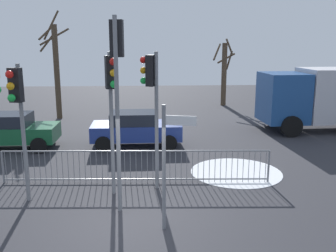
% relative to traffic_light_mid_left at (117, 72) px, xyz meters
% --- Properties ---
extents(ground_plane, '(60.00, 60.00, 0.00)m').
position_rel_traffic_light_mid_left_xyz_m(ground_plane, '(0.37, -0.99, -3.67)').
color(ground_plane, '#2D2D33').
extents(traffic_light_mid_left, '(0.35, 0.57, 5.02)m').
position_rel_traffic_light_mid_left_xyz_m(traffic_light_mid_left, '(0.00, 0.00, 0.00)').
color(traffic_light_mid_left, slate).
rests_on(traffic_light_mid_left, ground).
extents(traffic_light_rear_left, '(0.37, 0.55, 4.13)m').
position_rel_traffic_light_mid_left_xyz_m(traffic_light_rear_left, '(-0.24, 0.91, -0.64)').
color(traffic_light_rear_left, slate).
rests_on(traffic_light_rear_left, ground).
extents(traffic_light_rear_right, '(0.52, 0.41, 4.13)m').
position_rel_traffic_light_mid_left_xyz_m(traffic_light_rear_right, '(0.88, 1.48, -0.64)').
color(traffic_light_rear_right, slate).
rests_on(traffic_light_rear_right, ground).
extents(traffic_light_foreground_left, '(0.36, 0.56, 3.84)m').
position_rel_traffic_light_mid_left_xyz_m(traffic_light_foreground_left, '(-2.69, 0.54, -0.86)').
color(traffic_light_foreground_left, slate).
rests_on(traffic_light_foreground_left, ground).
extents(direction_sign_post, '(0.77, 0.24, 3.02)m').
position_rel_traffic_light_mid_left_xyz_m(direction_sign_post, '(1.16, -1.22, -1.97)').
color(direction_sign_post, slate).
rests_on(direction_sign_post, ground).
extents(pedestrian_guard_railing, '(8.45, 0.48, 1.07)m').
position_rel_traffic_light_mid_left_xyz_m(pedestrian_guard_railing, '(0.36, 1.87, -3.11)').
color(pedestrian_guard_railing, slate).
rests_on(pedestrian_guard_railing, ground).
extents(car_green_mid, '(3.80, 1.92, 1.47)m').
position_rel_traffic_light_mid_left_xyz_m(car_green_mid, '(-5.01, 6.25, -2.90)').
color(car_green_mid, '#195933').
rests_on(car_green_mid, ground).
extents(car_blue_trailing, '(3.82, 1.96, 1.47)m').
position_rel_traffic_light_mid_left_xyz_m(car_blue_trailing, '(0.24, 6.34, -2.90)').
color(car_blue_trailing, navy).
rests_on(car_blue_trailing, ground).
extents(delivery_truck, '(7.17, 3.03, 3.10)m').
position_rel_traffic_light_mid_left_xyz_m(delivery_truck, '(10.06, 8.77, -1.93)').
color(delivery_truck, silver).
rests_on(delivery_truck, ground).
extents(bare_tree_left, '(1.69, 1.44, 6.12)m').
position_rel_traffic_light_mid_left_xyz_m(bare_tree_left, '(-4.42, 12.64, -0.71)').
color(bare_tree_left, '#473828').
rests_on(bare_tree_left, ground).
extents(bare_tree_centre, '(1.68, 1.48, 4.59)m').
position_rel_traffic_light_mid_left_xyz_m(bare_tree_centre, '(6.13, 16.68, -1.33)').
color(bare_tree_centre, '#473828').
rests_on(bare_tree_centre, ground).
extents(snow_patch_kerb, '(3.11, 3.11, 0.01)m').
position_rel_traffic_light_mid_left_xyz_m(snow_patch_kerb, '(3.77, 2.66, -3.66)').
color(snow_patch_kerb, white).
rests_on(snow_patch_kerb, ground).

